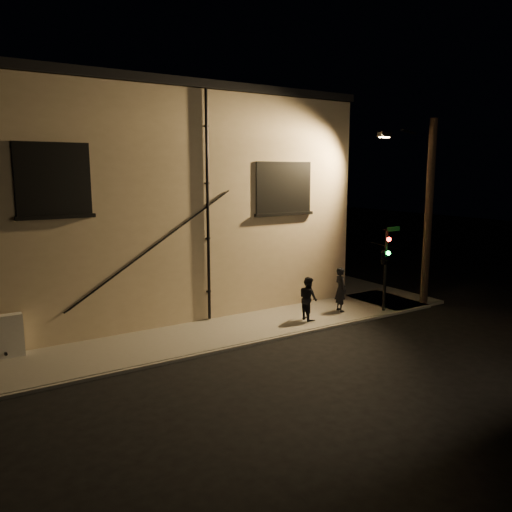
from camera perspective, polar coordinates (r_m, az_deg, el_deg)
ground at (r=17.56m, az=4.39°, el=-9.06°), size 90.00×90.00×0.00m
sidewalk at (r=21.67m, az=0.08°, el=-5.22°), size 21.00×16.00×0.12m
building at (r=23.41m, az=-14.92°, el=6.35°), size 16.20×12.23×8.80m
pedestrian_a at (r=20.10m, az=9.64°, el=-3.78°), size 0.55×0.72×1.76m
pedestrian_b at (r=18.80m, az=5.99°, el=-4.84°), size 0.70×0.85×1.63m
traffic_signal at (r=20.05m, az=14.47°, el=0.02°), size 1.34×1.98×3.35m
streetlamp_pole at (r=21.84m, az=18.90°, el=5.05°), size 2.05×1.40×7.73m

